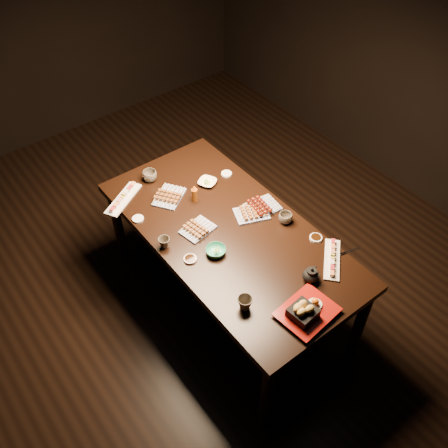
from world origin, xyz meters
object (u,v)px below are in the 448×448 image
(dining_table, at_px, (228,269))
(edamame_bowl_cream, at_px, (207,182))
(teacup_mid_right, at_px, (285,218))
(teacup_far_left, at_px, (164,243))
(teapot, at_px, (311,274))
(sushi_platter_far, at_px, (123,197))
(yakitori_plate_right, at_px, (252,212))
(edamame_bowl_green, at_px, (216,251))
(tempura_tray, at_px, (308,308))
(teacup_near_left, at_px, (245,303))
(yakitori_plate_center, at_px, (198,227))
(condiment_bottle, at_px, (195,193))
(teacup_far_right, at_px, (150,176))
(yakitori_plate_left, at_px, (169,195))
(sushi_platter_near, at_px, (332,258))

(dining_table, height_order, edamame_bowl_cream, edamame_bowl_cream)
(edamame_bowl_cream, distance_m, teacup_mid_right, 0.63)
(teacup_far_left, bearing_deg, teapot, -54.42)
(sushi_platter_far, relative_size, yakitori_plate_right, 1.60)
(dining_table, relative_size, teacup_mid_right, 20.43)
(edamame_bowl_green, xyz_separation_m, tempura_tray, (0.13, -0.65, 0.04))
(edamame_bowl_green, xyz_separation_m, teacup_near_left, (-0.11, -0.41, 0.02))
(yakitori_plate_right, height_order, teacup_far_left, teacup_far_left)
(edamame_bowl_cream, relative_size, teacup_mid_right, 1.38)
(edamame_bowl_cream, distance_m, teacup_far_left, 0.63)
(dining_table, relative_size, teacup_far_left, 25.06)
(sushi_platter_far, xyz_separation_m, yakitori_plate_center, (0.23, -0.54, 0.01))
(teapot, bearing_deg, teacup_mid_right, 44.71)
(dining_table, relative_size, yakitori_plate_center, 8.85)
(sushi_platter_far, bearing_deg, condiment_bottle, 111.56)
(sushi_platter_far, relative_size, teacup_far_left, 4.74)
(sushi_platter_far, xyz_separation_m, teapot, (0.51, -1.25, 0.03))
(edamame_bowl_green, height_order, condiment_bottle, condiment_bottle)
(teacup_mid_right, height_order, teacup_far_right, teacup_far_right)
(tempura_tray, height_order, teacup_far_left, tempura_tray)
(yakitori_plate_left, bearing_deg, edamame_bowl_cream, -42.46)
(tempura_tray, relative_size, teacup_mid_right, 3.49)
(teacup_near_left, bearing_deg, yakitori_plate_left, 80.76)
(sushi_platter_far, distance_m, yakitori_plate_left, 0.31)
(dining_table, xyz_separation_m, teapot, (0.13, -0.59, 0.42))
(yakitori_plate_left, height_order, edamame_bowl_cream, yakitori_plate_left)
(sushi_platter_far, xyz_separation_m, yakitori_plate_right, (0.59, -0.64, 0.01))
(yakitori_plate_right, xyz_separation_m, tempura_tray, (-0.26, -0.77, 0.03))
(teacup_near_left, xyz_separation_m, condiment_bottle, (0.28, 0.87, 0.02))
(teacup_near_left, bearing_deg, sushi_platter_near, -5.01)
(dining_table, bearing_deg, edamame_bowl_green, -160.57)
(condiment_bottle, bearing_deg, yakitori_plate_center, -121.53)
(edamame_bowl_green, height_order, teacup_far_left, teacup_far_left)
(sushi_platter_near, xyz_separation_m, sushi_platter_far, (-0.72, 1.23, 0.00))
(teacup_near_left, height_order, teacup_far_left, teacup_near_left)
(teacup_near_left, xyz_separation_m, teacup_mid_right, (0.62, 0.35, -0.01))
(sushi_platter_near, bearing_deg, teacup_far_left, 93.83)
(sushi_platter_far, bearing_deg, sushi_platter_near, 90.29)
(teacup_far_right, bearing_deg, sushi_platter_far, -166.25)
(edamame_bowl_green, distance_m, teacup_mid_right, 0.52)
(tempura_tray, xyz_separation_m, teapot, (0.18, 0.16, -0.01))
(tempura_tray, xyz_separation_m, teacup_near_left, (-0.24, 0.24, -0.02))
(yakitori_plate_left, bearing_deg, teacup_mid_right, -88.17)
(dining_table, bearing_deg, teacup_mid_right, -35.18)
(yakitori_plate_center, relative_size, edamame_bowl_green, 1.64)
(yakitori_plate_right, distance_m, teacup_mid_right, 0.22)
(yakitori_plate_center, relative_size, edamame_bowl_cream, 1.68)
(yakitori_plate_left, relative_size, teacup_mid_right, 2.56)
(teacup_mid_right, bearing_deg, condiment_bottle, 123.14)
(yakitori_plate_center, bearing_deg, teacup_mid_right, -39.88)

